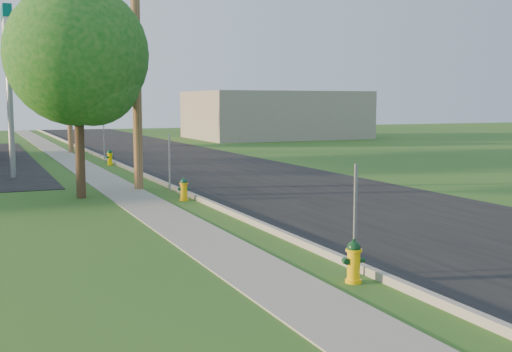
{
  "coord_description": "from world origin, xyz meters",
  "views": [
    {
      "loc": [
        -5.82,
        -5.31,
        3.07
      ],
      "look_at": [
        0.0,
        8.0,
        1.4
      ],
      "focal_mm": 45.0,
      "sensor_mm": 36.0,
      "label": 1
    }
  ],
  "objects_px": {
    "tree_verge": "(81,60)",
    "hydrant_near": "(354,261)",
    "utility_pole_far": "(67,73)",
    "utility_pole_mid": "(136,48)",
    "hydrant_mid": "(184,189)",
    "hydrant_far": "(110,157)",
    "price_pylon": "(7,43)"
  },
  "relations": [
    {
      "from": "utility_pole_mid",
      "to": "hydrant_mid",
      "type": "distance_m",
      "value": 5.61
    },
    {
      "from": "utility_pole_mid",
      "to": "hydrant_mid",
      "type": "relative_size",
      "value": 13.35
    },
    {
      "from": "utility_pole_mid",
      "to": "hydrant_mid",
      "type": "xyz_separation_m",
      "value": [
        0.68,
        -3.15,
        -4.59
      ]
    },
    {
      "from": "utility_pole_far",
      "to": "utility_pole_mid",
      "type": "bearing_deg",
      "value": -90.0
    },
    {
      "from": "hydrant_far",
      "to": "tree_verge",
      "type": "bearing_deg",
      "value": -105.01
    },
    {
      "from": "price_pylon",
      "to": "tree_verge",
      "type": "xyz_separation_m",
      "value": [
        1.82,
        -6.82,
        -1.04
      ]
    },
    {
      "from": "utility_pole_far",
      "to": "price_pylon",
      "type": "height_order",
      "value": "utility_pole_far"
    },
    {
      "from": "tree_verge",
      "to": "hydrant_near",
      "type": "relative_size",
      "value": 8.96
    },
    {
      "from": "utility_pole_far",
      "to": "hydrant_far",
      "type": "height_order",
      "value": "utility_pole_far"
    },
    {
      "from": "utility_pole_mid",
      "to": "hydrant_mid",
      "type": "height_order",
      "value": "utility_pole_mid"
    },
    {
      "from": "tree_verge",
      "to": "hydrant_far",
      "type": "relative_size",
      "value": 8.68
    },
    {
      "from": "utility_pole_far",
      "to": "hydrant_far",
      "type": "distance_m",
      "value": 9.8
    },
    {
      "from": "price_pylon",
      "to": "hydrant_mid",
      "type": "bearing_deg",
      "value": -62.07
    },
    {
      "from": "hydrant_near",
      "to": "price_pylon",
      "type": "bearing_deg",
      "value": 103.53
    },
    {
      "from": "hydrant_mid",
      "to": "hydrant_far",
      "type": "xyz_separation_m",
      "value": [
        0.08,
        12.43,
        0.03
      ]
    },
    {
      "from": "utility_pole_far",
      "to": "price_pylon",
      "type": "relative_size",
      "value": 1.39
    },
    {
      "from": "hydrant_far",
      "to": "utility_pole_far",
      "type": "bearing_deg",
      "value": 95.0
    },
    {
      "from": "hydrant_near",
      "to": "tree_verge",
      "type": "bearing_deg",
      "value": 102.72
    },
    {
      "from": "hydrant_near",
      "to": "hydrant_mid",
      "type": "bearing_deg",
      "value": 89.48
    },
    {
      "from": "utility_pole_mid",
      "to": "hydrant_far",
      "type": "relative_size",
      "value": 12.47
    },
    {
      "from": "utility_pole_far",
      "to": "price_pylon",
      "type": "bearing_deg",
      "value": -107.33
    },
    {
      "from": "price_pylon",
      "to": "utility_pole_far",
      "type": "bearing_deg",
      "value": 72.67
    },
    {
      "from": "hydrant_near",
      "to": "hydrant_far",
      "type": "bearing_deg",
      "value": 89.57
    },
    {
      "from": "utility_pole_mid",
      "to": "hydrant_near",
      "type": "relative_size",
      "value": 12.87
    },
    {
      "from": "utility_pole_mid",
      "to": "hydrant_near",
      "type": "bearing_deg",
      "value": -87.42
    },
    {
      "from": "hydrant_mid",
      "to": "hydrant_far",
      "type": "height_order",
      "value": "hydrant_far"
    },
    {
      "from": "tree_verge",
      "to": "hydrant_near",
      "type": "bearing_deg",
      "value": -77.28
    },
    {
      "from": "utility_pole_mid",
      "to": "utility_pole_far",
      "type": "bearing_deg",
      "value": 90.0
    },
    {
      "from": "utility_pole_far",
      "to": "tree_verge",
      "type": "height_order",
      "value": "utility_pole_far"
    },
    {
      "from": "hydrant_mid",
      "to": "hydrant_far",
      "type": "distance_m",
      "value": 12.44
    },
    {
      "from": "utility_pole_far",
      "to": "hydrant_near",
      "type": "distance_m",
      "value": 31.5
    },
    {
      "from": "price_pylon",
      "to": "tree_verge",
      "type": "relative_size",
      "value": 1.0
    }
  ]
}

